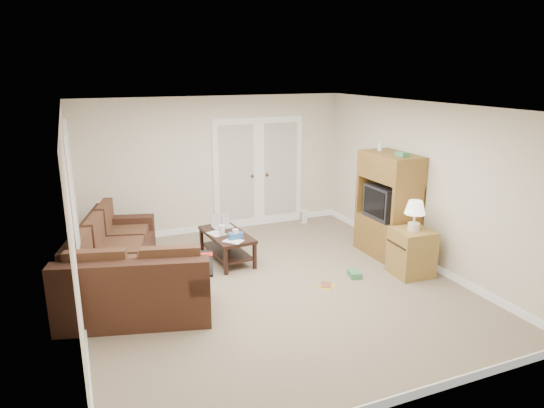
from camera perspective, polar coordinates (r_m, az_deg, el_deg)
name	(u,v)px	position (r m, az deg, el deg)	size (l,w,h in m)	color
floor	(273,286)	(6.93, 0.07, -9.66)	(5.50, 5.50, 0.00)	gray
ceiling	(273,106)	(6.29, 0.08, 11.41)	(5.00, 5.50, 0.02)	white
wall_left	(72,223)	(6.03, -22.42, -2.09)	(0.02, 5.50, 2.50)	silver
wall_right	(423,184)	(7.78, 17.31, 2.20)	(0.02, 5.50, 2.50)	silver
wall_back	(215,165)	(9.03, -6.71, 4.59)	(5.00, 0.02, 2.50)	silver
wall_front	(399,281)	(4.24, 14.76, -8.72)	(5.00, 0.02, 2.50)	silver
baseboards	(273,283)	(6.91, 0.07, -9.29)	(5.00, 5.50, 0.10)	silver
french_doors	(259,173)	(9.31, -1.57, 3.67)	(1.80, 0.05, 2.13)	silver
window_left	(71,180)	(6.93, -22.53, 2.66)	(0.05, 1.92, 1.42)	silver
sectional_sofa	(123,271)	(6.88, -17.12, -7.57)	(2.00, 3.13, 0.85)	#3E2318
coffee_table	(227,245)	(7.79, -5.35, -4.84)	(0.66, 1.16, 0.76)	black
tv_armoire	(388,205)	(8.02, 13.51, -0.08)	(0.58, 1.05, 1.81)	brown
side_cabinet	(412,248)	(7.45, 16.13, -5.05)	(0.57, 0.57, 1.14)	olive
space_heater	(304,216)	(9.63, 3.77, -1.46)	(0.11, 0.09, 0.28)	white
floor_magazine	(327,286)	(6.98, 6.50, -9.56)	(0.25, 0.20, 0.01)	gold
floor_greenbox	(355,274)	(7.31, 9.71, -8.14)	(0.16, 0.22, 0.09)	#3E8852
floor_book	(321,284)	(7.01, 5.77, -9.40)	(0.15, 0.20, 0.02)	brown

